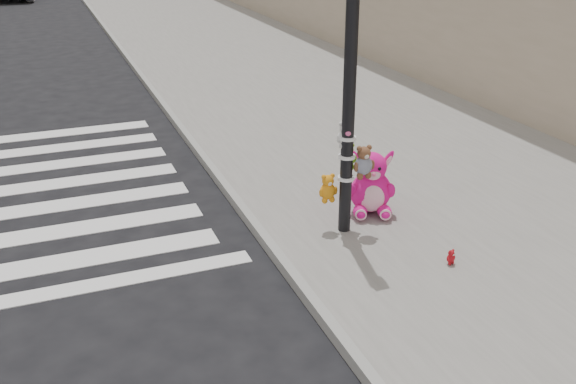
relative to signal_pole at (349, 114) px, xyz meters
name	(u,v)px	position (x,y,z in m)	size (l,w,h in m)	color
ground	(184,364)	(-2.62, -1.81, -1.75)	(120.00, 120.00, 0.00)	black
sidewalk_near	(289,81)	(2.38, 8.19, -1.68)	(7.00, 80.00, 0.14)	slate
curb_edge	(154,94)	(-1.07, 8.19, -1.68)	(0.12, 80.00, 0.15)	gray
signal_pole	(349,114)	(0.00, 0.00, 0.00)	(0.71, 0.48, 4.00)	black
pink_bunny	(371,187)	(0.57, 0.36, -1.23)	(0.77, 0.84, 0.94)	#EC1389
red_teddy	(451,257)	(0.78, -1.31, -1.51)	(0.13, 0.09, 0.20)	red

